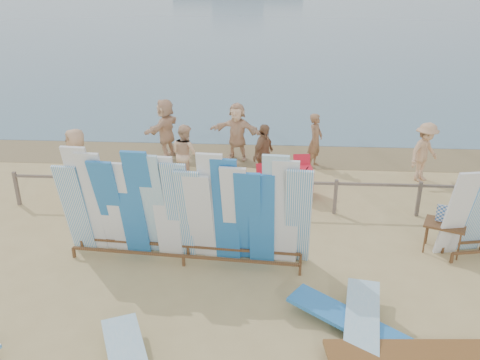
# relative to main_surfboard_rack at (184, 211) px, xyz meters

# --- Properties ---
(ground) EXTENTS (160.00, 160.00, 0.00)m
(ground) POSITION_rel_main_surfboard_rack_xyz_m (1.30, -0.61, -1.14)
(ground) COLOR tan
(ground) RESTS_ON ground
(wet_sand_strip) EXTENTS (40.00, 2.60, 0.01)m
(wet_sand_strip) POSITION_rel_main_surfboard_rack_xyz_m (1.30, 6.59, -1.14)
(wet_sand_strip) COLOR olive
(wet_sand_strip) RESTS_ON ground
(fence) EXTENTS (12.08, 0.08, 0.90)m
(fence) POSITION_rel_main_surfboard_rack_xyz_m (1.30, 2.39, -0.51)
(fence) COLOR #705F54
(fence) RESTS_ON ground
(main_surfboard_rack) EXTENTS (5.11, 1.13, 2.54)m
(main_surfboard_rack) POSITION_rel_main_surfboard_rack_xyz_m (0.00, 0.00, 0.00)
(main_surfboard_rack) COLOR brown
(main_surfboard_rack) RESTS_ON ground
(vendor_table) EXTENTS (0.98, 0.85, 1.08)m
(vendor_table) POSITION_rel_main_surfboard_rack_xyz_m (5.39, 0.70, -0.78)
(vendor_table) COLOR brown
(vendor_table) RESTS_ON ground
(flat_board_c) EXTENTS (2.75, 0.90, 0.22)m
(flat_board_c) POSITION_rel_main_surfboard_rack_xyz_m (3.96, -2.61, -1.14)
(flat_board_c) COLOR brown
(flat_board_c) RESTS_ON ground
(flat_board_b) EXTENTS (1.02, 2.75, 0.38)m
(flat_board_b) POSITION_rel_main_surfboard_rack_xyz_m (3.21, -2.36, -1.14)
(flat_board_b) COLOR #8CC2E0
(flat_board_b) RESTS_ON ground
(flat_board_d) EXTENTS (2.55, 1.97, 0.31)m
(flat_board_d) POSITION_rel_main_surfboard_rack_xyz_m (3.30, -2.10, -1.14)
(flat_board_d) COLOR blue
(flat_board_d) RESTS_ON ground
(beach_chair_left) EXTENTS (0.53, 0.55, 0.83)m
(beach_chair_left) POSITION_rel_main_surfboard_rack_xyz_m (2.09, 3.49, -0.90)
(beach_chair_left) COLOR red
(beach_chair_left) RESTS_ON ground
(beach_chair_right) EXTENTS (0.67, 0.68, 0.80)m
(beach_chair_right) POSITION_rel_main_surfboard_rack_xyz_m (1.64, 3.49, -0.91)
(beach_chair_right) COLOR red
(beach_chair_right) RESTS_ON ground
(stroller) EXTENTS (0.62, 0.83, 1.06)m
(stroller) POSITION_rel_main_surfboard_rack_xyz_m (2.56, 3.38, -0.72)
(stroller) COLOR red
(stroller) RESTS_ON ground
(beachgoer_9) EXTENTS (1.13, 1.06, 1.70)m
(beachgoer_9) POSITION_rel_main_surfboard_rack_xyz_m (5.99, 4.63, -0.29)
(beachgoer_9) COLOR tan
(beachgoer_9) RESTS_ON ground
(beachgoer_0) EXTENTS (0.86, 1.00, 1.86)m
(beachgoer_0) POSITION_rel_main_surfboard_rack_xyz_m (-3.27, 2.99, -0.21)
(beachgoer_0) COLOR tan
(beachgoer_0) RESTS_ON ground
(beachgoer_2) EXTENTS (0.85, 0.84, 1.67)m
(beachgoer_2) POSITION_rel_main_surfboard_rack_xyz_m (-0.67, 4.16, -0.31)
(beachgoer_2) COLOR beige
(beachgoer_2) RESTS_ON ground
(beachgoer_4) EXTENTS (0.85, 1.09, 1.72)m
(beachgoer_4) POSITION_rel_main_surfboard_rack_xyz_m (1.50, 4.15, -0.28)
(beachgoer_4) COLOR #8C6042
(beachgoer_4) RESTS_ON ground
(beachgoer_11) EXTENTS (1.10, 1.85, 1.90)m
(beachgoer_11) POSITION_rel_main_surfboard_rack_xyz_m (-1.59, 6.05, -0.19)
(beachgoer_11) COLOR beige
(beachgoer_11) RESTS_ON ground
(beachgoer_7) EXTENTS (0.56, 0.69, 1.65)m
(beachgoer_7) POSITION_rel_main_surfboard_rack_xyz_m (3.02, 5.54, -0.32)
(beachgoer_7) COLOR #8C6042
(beachgoer_7) RESTS_ON ground
(beachgoer_5) EXTENTS (1.76, 1.01, 1.81)m
(beachgoer_5) POSITION_rel_main_surfboard_rack_xyz_m (0.64, 6.03, -0.24)
(beachgoer_5) COLOR beige
(beachgoer_5) RESTS_ON ground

